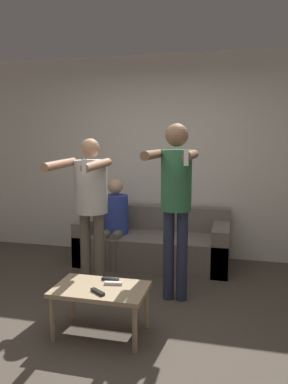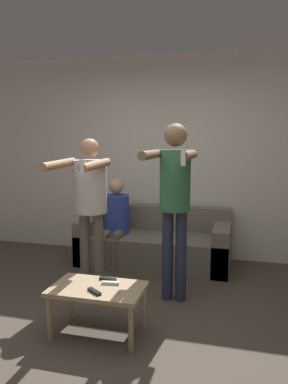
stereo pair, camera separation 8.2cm
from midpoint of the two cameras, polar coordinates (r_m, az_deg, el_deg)
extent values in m
plane|color=#4C4238|center=(3.37, -4.70, -20.55)|extent=(14.00, 14.00, 0.00)
cube|color=silver|center=(5.10, 3.50, 5.31)|extent=(6.40, 0.06, 2.70)
cube|color=slate|center=(4.87, 1.98, -8.70)|extent=(1.91, 0.78, 0.39)
cube|color=slate|center=(5.07, 2.78, -3.87)|extent=(1.91, 0.16, 0.32)
cube|color=slate|center=(5.09, -7.50, -6.96)|extent=(0.20, 0.78, 0.56)
cube|color=slate|center=(4.74, 12.23, -8.28)|extent=(0.20, 0.78, 0.56)
cylinder|color=#6B6051|center=(4.06, -8.37, -8.92)|extent=(0.11, 0.11, 0.85)
cylinder|color=#6B6051|center=(4.00, -6.36, -9.13)|extent=(0.11, 0.11, 0.85)
cylinder|color=silver|center=(3.88, -7.57, 0.84)|extent=(0.34, 0.34, 0.54)
sphere|color=#A87A5B|center=(3.84, -7.68, 6.66)|extent=(0.19, 0.19, 0.19)
cylinder|color=#A87A5B|center=(3.65, -12.21, 4.17)|extent=(0.08, 0.61, 0.09)
cylinder|color=#A87A5B|center=(3.50, -6.69, 4.12)|extent=(0.08, 0.61, 0.09)
cube|color=white|center=(3.22, -8.69, 3.82)|extent=(0.04, 0.03, 0.13)
cylinder|color=#282D47|center=(3.80, 4.24, -9.54)|extent=(0.11, 0.11, 0.92)
cylinder|color=#282D47|center=(3.78, 6.27, -9.67)|extent=(0.11, 0.11, 0.92)
cylinder|color=#337047|center=(3.62, 5.41, 1.77)|extent=(0.30, 0.30, 0.59)
sphere|color=brown|center=(3.60, 5.51, 8.62)|extent=(0.22, 0.22, 0.22)
cylinder|color=brown|center=(3.34, 1.74, 5.71)|extent=(0.08, 0.60, 0.09)
cylinder|color=brown|center=(3.28, 7.55, 5.59)|extent=(0.08, 0.60, 0.09)
cube|color=white|center=(2.98, 6.80, 5.24)|extent=(0.04, 0.03, 0.13)
cylinder|color=#6B6051|center=(4.68, -5.77, -9.45)|extent=(0.11, 0.11, 0.39)
cylinder|color=#6B6051|center=(4.63, -4.08, -9.62)|extent=(0.11, 0.11, 0.39)
cylinder|color=#6B6051|center=(4.76, -5.13, -6.36)|extent=(0.11, 0.32, 0.11)
cylinder|color=#6B6051|center=(4.72, -3.48, -6.48)|extent=(0.11, 0.32, 0.11)
cylinder|color=#2D429E|center=(4.83, -3.72, -3.40)|extent=(0.32, 0.32, 0.50)
sphere|color=tan|center=(4.77, -3.76, 0.91)|extent=(0.19, 0.19, 0.19)
cube|color=tan|center=(3.19, -6.33, -14.47)|extent=(0.76, 0.47, 0.04)
cylinder|color=tan|center=(3.25, -13.49, -18.21)|extent=(0.04, 0.04, 0.38)
cylinder|color=tan|center=(3.01, -1.20, -20.20)|extent=(0.04, 0.04, 0.38)
cylinder|color=tan|center=(3.56, -10.45, -15.65)|extent=(0.04, 0.04, 0.38)
cylinder|color=tan|center=(3.34, 0.70, -17.13)|extent=(0.04, 0.04, 0.38)
cube|color=black|center=(3.07, -6.79, -14.82)|extent=(0.14, 0.12, 0.02)
cube|color=white|center=(3.21, -4.37, -13.66)|extent=(0.15, 0.06, 0.02)
cube|color=black|center=(3.30, -4.82, -13.08)|extent=(0.15, 0.05, 0.02)
camera|label=1|loc=(0.04, -89.44, 0.08)|focal=35.00mm
camera|label=2|loc=(0.04, 90.56, -0.08)|focal=35.00mm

